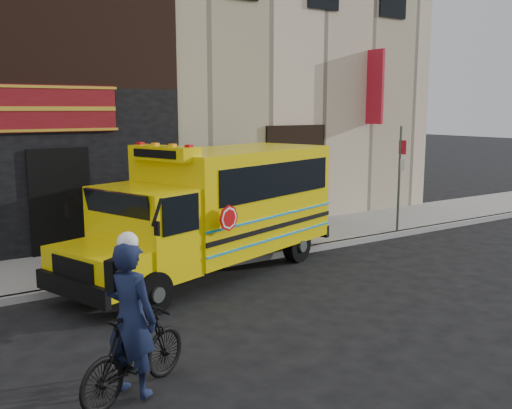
{
  "coord_description": "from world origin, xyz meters",
  "views": [
    {
      "loc": [
        -6.7,
        -8.61,
        3.65
      ],
      "look_at": [
        0.16,
        1.85,
        1.54
      ],
      "focal_mm": 40.0,
      "sensor_mm": 36.0,
      "label": 1
    }
  ],
  "objects_px": {
    "school_bus": "(218,206)",
    "bicycle": "(135,353)",
    "sign_pole": "(400,176)",
    "cyclist": "(131,322)"
  },
  "relations": [
    {
      "from": "school_bus",
      "to": "bicycle",
      "type": "xyz_separation_m",
      "value": [
        -3.71,
        -4.36,
        -0.96
      ]
    },
    {
      "from": "sign_pole",
      "to": "bicycle",
      "type": "relative_size",
      "value": 1.72
    },
    {
      "from": "school_bus",
      "to": "bicycle",
      "type": "relative_size",
      "value": 3.92
    },
    {
      "from": "school_bus",
      "to": "sign_pole",
      "type": "height_order",
      "value": "sign_pole"
    },
    {
      "from": "school_bus",
      "to": "sign_pole",
      "type": "distance_m",
      "value": 6.13
    },
    {
      "from": "sign_pole",
      "to": "bicycle",
      "type": "bearing_deg",
      "value": -154.65
    },
    {
      "from": "cyclist",
      "to": "sign_pole",
      "type": "bearing_deg",
      "value": -96.9
    },
    {
      "from": "sign_pole",
      "to": "cyclist",
      "type": "bearing_deg",
      "value": -154.55
    },
    {
      "from": "bicycle",
      "to": "cyclist",
      "type": "distance_m",
      "value": 0.45
    },
    {
      "from": "school_bus",
      "to": "bicycle",
      "type": "bearing_deg",
      "value": -130.35
    }
  ]
}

